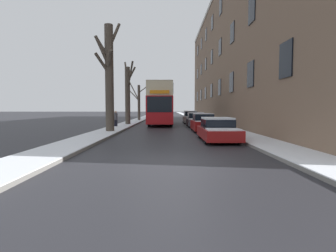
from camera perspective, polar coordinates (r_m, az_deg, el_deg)
ground_plane at (r=8.89m, az=0.66°, el=-7.95°), size 320.00×320.00×0.00m
sidewalk_left at (r=61.90m, az=-4.51°, el=2.16°), size 2.02×130.00×0.16m
sidewalk_right at (r=61.92m, az=4.28°, el=2.16°), size 2.02×130.00×0.16m
terrace_facade_right at (r=34.90m, az=17.64°, el=14.44°), size 9.10×50.63×16.75m
bare_tree_left_0 at (r=20.07m, az=-12.97°, el=10.65°), size 1.86×2.65×8.33m
bare_tree_left_1 at (r=28.83m, az=-9.00°, el=7.06°), size 1.70×3.82×7.19m
bare_tree_left_2 at (r=39.04m, az=-6.68°, el=5.35°), size 3.23×1.30×6.04m
double_decker_bus at (r=29.91m, az=-1.77°, el=5.19°), size 2.61×11.04×4.50m
parked_car_0 at (r=14.96m, az=10.51°, el=-0.86°), size 1.85×4.36×1.32m
parked_car_1 at (r=20.91m, az=7.42°, el=0.62°), size 1.69×4.11×1.44m
parked_car_2 at (r=26.44m, az=5.82°, el=1.28°), size 1.71×4.22×1.46m
parked_car_3 at (r=32.68m, az=4.66°, el=1.82°), size 1.73×4.32×1.55m
oncoming_van at (r=45.66m, az=-2.10°, el=3.04°), size 1.91×5.41×2.28m
pedestrian_left_sidewalk at (r=25.20m, az=-11.56°, el=1.60°), size 0.35×0.35×1.61m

